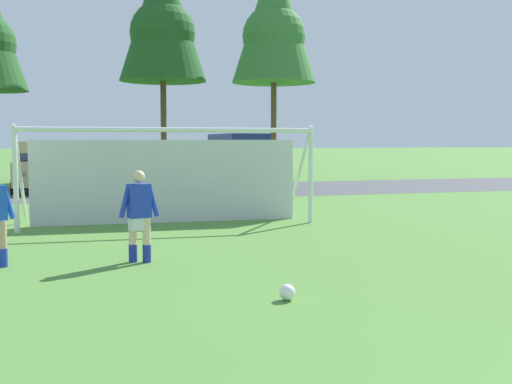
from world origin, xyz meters
The scene contains 11 objects.
ground_plane centered at (0.00, 15.00, 0.00)m, with size 400.00×400.00×0.00m, color #518438.
parking_lot_strip centered at (0.00, 25.36, 0.00)m, with size 52.00×8.40×0.01m, color #4C4C51.
soccer_ball centered at (-1.48, 6.13, 0.11)m, with size 0.22×0.22×0.22m.
soccer_goal centered at (-1.80, 14.49, 1.29)m, with size 7.49×2.25×2.57m.
player_midfield_center centered at (-3.10, 9.39, 0.82)m, with size 0.75×0.34×1.64m.
parked_car_slot_far_left centered at (-5.39, 26.57, 1.11)m, with size 2.40×4.73×2.16m.
parked_car_slot_left centered at (-2.48, 24.95, 1.11)m, with size 2.34×4.70×2.16m.
parked_car_slot_center_left centered at (1.11, 26.38, 1.11)m, with size 2.39×4.73×2.16m.
parked_car_slot_center centered at (3.31, 26.38, 1.34)m, with size 2.36×4.88×2.52m.
tree_mid_left centered at (1.22, 36.10, 9.59)m, with size 5.22×5.22×13.93m.
tree_center_back centered at (8.20, 35.89, 9.72)m, with size 5.29×5.29×14.12m.
Camera 1 is at (-4.24, -1.60, 2.13)m, focal length 43.32 mm.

